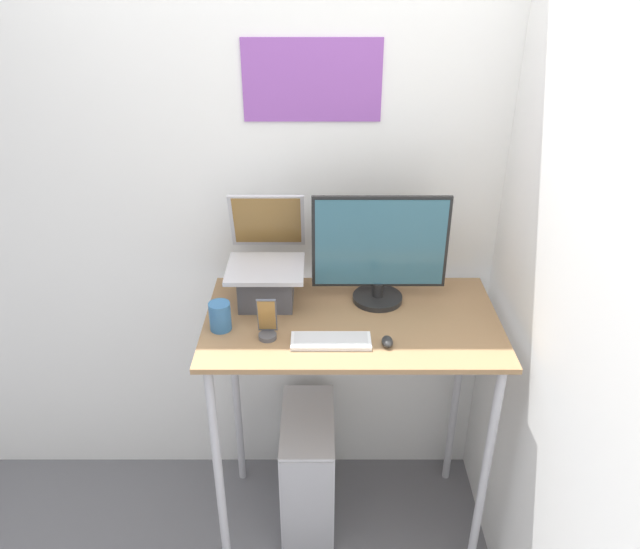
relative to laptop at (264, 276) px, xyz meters
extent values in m
cube|color=white|center=(0.31, 0.26, 0.14)|extent=(6.00, 0.05, 2.60)
cube|color=purple|center=(0.17, 0.23, 0.66)|extent=(0.50, 0.01, 0.29)
cube|color=white|center=(0.93, -0.43, 0.14)|extent=(0.05, 6.00, 2.60)
cube|color=#936D47|center=(0.31, -0.13, -0.12)|extent=(1.06, 0.61, 0.02)
cylinder|color=#B7B7BC|center=(-0.17, -0.38, -0.65)|extent=(0.03, 0.03, 1.04)
cylinder|color=#B7B7BC|center=(0.80, -0.38, -0.65)|extent=(0.03, 0.03, 1.04)
cylinder|color=#B7B7BC|center=(-0.17, 0.13, -0.65)|extent=(0.03, 0.03, 1.04)
cylinder|color=#B7B7BC|center=(0.80, 0.13, -0.65)|extent=(0.03, 0.03, 1.04)
cube|color=#4C4C51|center=(0.00, -0.02, -0.04)|extent=(0.20, 0.17, 0.14)
cube|color=#B7B7BC|center=(0.00, -0.02, 0.04)|extent=(0.28, 0.24, 0.02)
cube|color=#B7B7BC|center=(0.00, 0.14, 0.16)|extent=(0.28, 0.08, 0.23)
cube|color=olive|center=(0.00, 0.13, 0.16)|extent=(0.25, 0.07, 0.21)
cylinder|color=black|center=(0.42, 0.00, -0.10)|extent=(0.19, 0.19, 0.02)
cylinder|color=black|center=(0.42, 0.00, -0.06)|extent=(0.04, 0.04, 0.05)
cube|color=black|center=(0.42, 0.01, 0.13)|extent=(0.49, 0.01, 0.36)
cube|color=#336072|center=(0.42, 0.00, 0.13)|extent=(0.47, 0.01, 0.33)
cube|color=white|center=(0.24, -0.28, -0.10)|extent=(0.27, 0.10, 0.01)
cube|color=silver|center=(0.24, -0.28, -0.09)|extent=(0.25, 0.09, 0.00)
ellipsoid|color=#262626|center=(0.43, -0.29, -0.09)|extent=(0.04, 0.06, 0.03)
cylinder|color=#4C4C51|center=(0.02, -0.25, -0.10)|extent=(0.06, 0.06, 0.02)
cube|color=#4C515B|center=(0.02, -0.24, -0.02)|extent=(0.07, 0.04, 0.14)
cube|color=olive|center=(0.02, -0.24, -0.02)|extent=(0.06, 0.03, 0.13)
cube|color=silver|center=(0.15, -0.06, -0.90)|extent=(0.22, 0.45, 0.52)
cube|color=#ADADB2|center=(0.15, -0.29, -0.90)|extent=(0.21, 0.01, 0.50)
cylinder|color=#336699|center=(-0.15, -0.20, -0.06)|extent=(0.08, 0.08, 0.10)
camera|label=1|loc=(0.20, -2.03, 1.10)|focal=35.00mm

